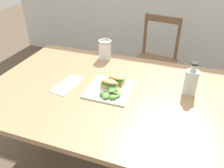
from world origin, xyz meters
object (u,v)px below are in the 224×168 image
chair_wooden_far (154,61)px  plate_lunch (110,90)px  sandwich_half_front (109,84)px  fork_on_napkin (70,83)px  bottle_cold_brew (191,83)px  mason_jar_iced_tea (105,51)px  dining_table (107,105)px  sandwich_half_back (116,79)px

chair_wooden_far → plate_lunch: chair_wooden_far is taller
sandwich_half_front → fork_on_napkin: size_ratio=0.56×
bottle_cold_brew → mason_jar_iced_tea: 0.67m
dining_table → sandwich_half_front: bearing=31.1°
chair_wooden_far → mason_jar_iced_tea: mason_jar_iced_tea is taller
fork_on_napkin → dining_table: bearing=3.4°
dining_table → sandwich_half_back: size_ratio=13.56×
dining_table → mason_jar_iced_tea: size_ratio=9.97×
sandwich_half_front → fork_on_napkin: (-0.25, -0.02, -0.03)m
sandwich_half_front → dining_table: bearing=-148.9°
chair_wooden_far → plate_lunch: bearing=-94.9°
mason_jar_iced_tea → sandwich_half_back: bearing=-59.0°
dining_table → fork_on_napkin: fork_on_napkin is taller
sandwich_half_front → sandwich_half_back: (0.02, 0.06, 0.00)m
plate_lunch → dining_table: bearing=175.8°
sandwich_half_front → mason_jar_iced_tea: (-0.17, 0.38, 0.03)m
chair_wooden_far → sandwich_half_back: size_ratio=8.40×
sandwich_half_back → mason_jar_iced_tea: 0.37m
chair_wooden_far → dining_table: bearing=-95.9°
dining_table → chair_wooden_far: bearing=84.1°
dining_table → plate_lunch: 0.12m
fork_on_napkin → mason_jar_iced_tea: 0.41m
fork_on_napkin → bottle_cold_brew: bearing=10.9°
dining_table → sandwich_half_front: (0.01, 0.01, 0.15)m
sandwich_half_front → mason_jar_iced_tea: 0.42m
mason_jar_iced_tea → chair_wooden_far: bearing=68.3°
sandwich_half_front → plate_lunch: bearing=-59.5°
sandwich_half_front → sandwich_half_back: same height
chair_wooden_far → mason_jar_iced_tea: 0.81m
fork_on_napkin → bottle_cold_brew: (0.69, 0.13, 0.06)m
dining_table → mason_jar_iced_tea: bearing=112.1°
bottle_cold_brew → plate_lunch: bearing=-164.5°
chair_wooden_far → sandwich_half_front: bearing=-95.2°
chair_wooden_far → plate_lunch: 1.11m
sandwich_half_front → mason_jar_iced_tea: mason_jar_iced_tea is taller
dining_table → bottle_cold_brew: bottle_cold_brew is taller
chair_wooden_far → fork_on_napkin: bearing=-107.8°
plate_lunch → sandwich_half_back: bearing=77.5°
plate_lunch → fork_on_napkin: plate_lunch is taller
plate_lunch → mason_jar_iced_tea: mason_jar_iced_tea is taller
chair_wooden_far → sandwich_half_front: (-0.10, -1.05, 0.33)m
sandwich_half_back → fork_on_napkin: 0.28m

